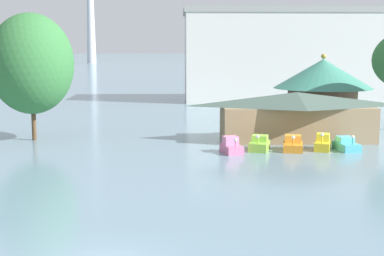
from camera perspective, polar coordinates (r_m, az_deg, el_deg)
pedal_boat_pink at (r=48.12m, az=4.13°, el=-1.94°), size 1.97×2.80×1.46m
pedal_boat_lime at (r=49.64m, az=7.06°, el=-1.70°), size 2.36×3.17×1.59m
pedal_boat_orange at (r=49.97m, az=10.51°, el=-1.71°), size 2.27×3.21×1.56m
pedal_boat_yellow at (r=50.80m, az=13.50°, el=-1.59°), size 2.14×3.01×1.73m
pedal_boat_cyan at (r=51.27m, az=15.83°, el=-1.70°), size 1.92×3.13×1.55m
boathouse at (r=55.43m, az=10.83°, el=1.34°), size 15.98×6.76×4.82m
green_roof_pavilion at (r=73.20m, az=13.51°, el=4.52°), size 12.83×12.83×8.48m
shoreline_tree_tall_left at (r=56.24m, az=-16.45°, el=6.46°), size 8.28×8.28×12.59m
background_building_block at (r=97.82m, az=9.47°, el=7.55°), size 34.88×13.00×15.99m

